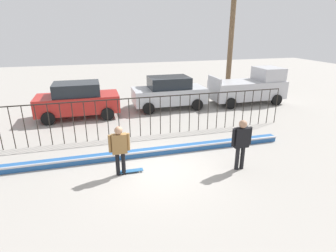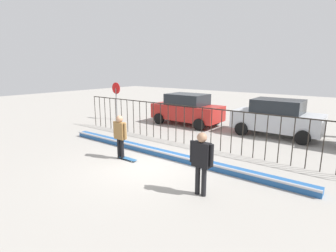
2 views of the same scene
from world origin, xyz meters
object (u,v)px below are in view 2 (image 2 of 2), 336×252
object	(u,v)px
parked_car_red	(187,109)
camera_operator	(201,158)
skateboarder	(120,133)
stop_sign	(116,96)
parked_car_silver	(277,117)
skateboard	(128,159)

from	to	relation	value
parked_car_red	camera_operator	bearing A→B (deg)	-57.45
skateboarder	stop_sign	size ratio (longest dim) A/B	0.68
parked_car_red	parked_car_silver	world-z (taller)	same
camera_operator	stop_sign	distance (m)	11.83
skateboarder	parked_car_red	world-z (taller)	parked_car_red
parked_car_silver	skateboarder	bearing A→B (deg)	-118.52
skateboarder	camera_operator	world-z (taller)	camera_operator
skateboard	stop_sign	distance (m)	8.52
camera_operator	parked_car_silver	distance (m)	8.03
skateboard	stop_sign	bearing A→B (deg)	161.29
camera_operator	stop_sign	xyz separation A→B (m)	(-10.17, 6.02, 0.54)
parked_car_red	stop_sign	bearing A→B (deg)	-164.79
skateboarder	parked_car_red	size ratio (longest dim) A/B	0.40
skateboard	camera_operator	distance (m)	3.87
camera_operator	parked_car_red	world-z (taller)	parked_car_red
parked_car_silver	stop_sign	size ratio (longest dim) A/B	1.72
camera_operator	stop_sign	size ratio (longest dim) A/B	0.72
skateboard	camera_operator	xyz separation A→B (m)	(3.65, -0.75, 1.01)
skateboarder	skateboard	bearing A→B (deg)	22.01
skateboard	camera_operator	world-z (taller)	camera_operator
camera_operator	stop_sign	bearing A→B (deg)	0.35
parked_car_red	stop_sign	world-z (taller)	stop_sign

